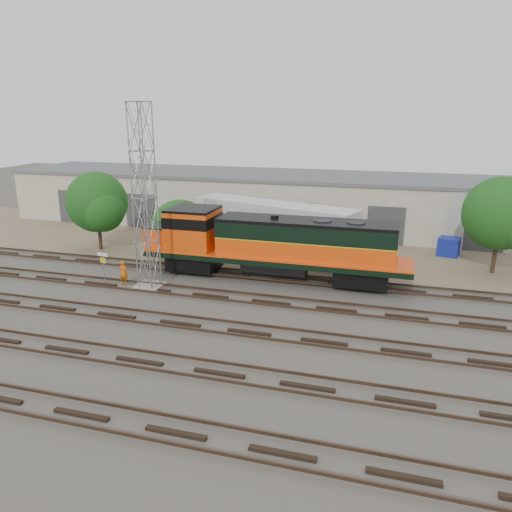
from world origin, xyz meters
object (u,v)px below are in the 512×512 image
(locomotive, at_px, (270,244))
(worker, at_px, (124,273))
(semi_trailer, at_px, (277,223))
(signal_tower, at_px, (145,202))

(locomotive, distance_m, worker, 10.15)
(semi_trailer, bearing_deg, signal_tower, -104.38)
(locomotive, bearing_deg, signal_tower, -151.28)
(signal_tower, distance_m, worker, 5.34)
(locomotive, height_order, signal_tower, signal_tower)
(signal_tower, height_order, semi_trailer, signal_tower)
(locomotive, xyz_separation_m, worker, (-9.19, -3.95, -1.72))
(signal_tower, height_order, worker, signal_tower)
(signal_tower, distance_m, semi_trailer, 12.08)
(locomotive, bearing_deg, semi_trailer, 99.29)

